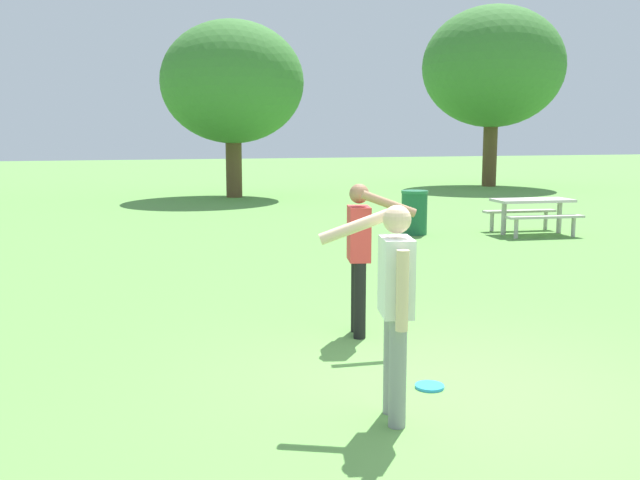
{
  "coord_description": "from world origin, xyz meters",
  "views": [
    {
      "loc": [
        -2.9,
        -4.97,
        2.14
      ],
      "look_at": [
        -0.42,
        2.25,
        1.0
      ],
      "focal_mm": 39.34,
      "sensor_mm": 36.0,
      "label": 1
    }
  ],
  "objects_px": {
    "trash_can_beside_table": "(414,212)",
    "tree_far_right": "(493,67)",
    "frisbee": "(430,386)",
    "person_catcher": "(394,296)",
    "tree_broad_center": "(232,83)",
    "picnic_table_near": "(532,208)",
    "person_thrower": "(360,247)"
  },
  "relations": [
    {
      "from": "trash_can_beside_table",
      "to": "tree_far_right",
      "type": "bearing_deg",
      "value": 51.76
    },
    {
      "from": "frisbee",
      "to": "tree_far_right",
      "type": "height_order",
      "value": "tree_far_right"
    },
    {
      "from": "person_catcher",
      "to": "tree_far_right",
      "type": "distance_m",
      "value": 26.13
    },
    {
      "from": "tree_broad_center",
      "to": "tree_far_right",
      "type": "relative_size",
      "value": 0.81
    },
    {
      "from": "frisbee",
      "to": "picnic_table_near",
      "type": "bearing_deg",
      "value": 49.71
    },
    {
      "from": "picnic_table_near",
      "to": "trash_can_beside_table",
      "type": "distance_m",
      "value": 2.59
    },
    {
      "from": "person_thrower",
      "to": "tree_far_right",
      "type": "distance_m",
      "value": 23.98
    },
    {
      "from": "frisbee",
      "to": "picnic_table_near",
      "type": "xyz_separation_m",
      "value": [
        6.61,
        7.79,
        0.55
      ]
    },
    {
      "from": "tree_far_right",
      "to": "person_catcher",
      "type": "bearing_deg",
      "value": -123.99
    },
    {
      "from": "tree_far_right",
      "to": "tree_broad_center",
      "type": "bearing_deg",
      "value": -171.05
    },
    {
      "from": "frisbee",
      "to": "person_catcher",
      "type": "bearing_deg",
      "value": -139.07
    },
    {
      "from": "person_catcher",
      "to": "tree_broad_center",
      "type": "bearing_deg",
      "value": 81.37
    },
    {
      "from": "trash_can_beside_table",
      "to": "person_thrower",
      "type": "bearing_deg",
      "value": -120.76
    },
    {
      "from": "frisbee",
      "to": "person_thrower",
      "type": "bearing_deg",
      "value": 88.62
    },
    {
      "from": "tree_far_right",
      "to": "picnic_table_near",
      "type": "bearing_deg",
      "value": -118.91
    },
    {
      "from": "person_catcher",
      "to": "frisbee",
      "type": "height_order",
      "value": "person_catcher"
    },
    {
      "from": "person_thrower",
      "to": "frisbee",
      "type": "distance_m",
      "value": 1.95
    },
    {
      "from": "person_catcher",
      "to": "trash_can_beside_table",
      "type": "xyz_separation_m",
      "value": [
        4.73,
        9.09,
        -0.48
      ]
    },
    {
      "from": "tree_broad_center",
      "to": "tree_far_right",
      "type": "distance_m",
      "value": 11.64
    },
    {
      "from": "person_catcher",
      "to": "picnic_table_near",
      "type": "distance_m",
      "value": 11.0
    },
    {
      "from": "tree_broad_center",
      "to": "trash_can_beside_table",
      "type": "bearing_deg",
      "value": -80.55
    },
    {
      "from": "person_catcher",
      "to": "frisbee",
      "type": "bearing_deg",
      "value": 40.93
    },
    {
      "from": "person_catcher",
      "to": "picnic_table_near",
      "type": "bearing_deg",
      "value": 49.09
    },
    {
      "from": "frisbee",
      "to": "trash_can_beside_table",
      "type": "relative_size",
      "value": 0.26
    },
    {
      "from": "frisbee",
      "to": "picnic_table_near",
      "type": "relative_size",
      "value": 0.13
    },
    {
      "from": "picnic_table_near",
      "to": "tree_broad_center",
      "type": "height_order",
      "value": "tree_broad_center"
    },
    {
      "from": "tree_broad_center",
      "to": "tree_far_right",
      "type": "height_order",
      "value": "tree_far_right"
    },
    {
      "from": "picnic_table_near",
      "to": "tree_broad_center",
      "type": "bearing_deg",
      "value": 110.48
    },
    {
      "from": "person_thrower",
      "to": "tree_far_right",
      "type": "xyz_separation_m",
      "value": [
        13.8,
        19.2,
        4.01
      ]
    },
    {
      "from": "trash_can_beside_table",
      "to": "tree_far_right",
      "type": "xyz_separation_m",
      "value": [
        9.71,
        12.32,
        4.49
      ]
    },
    {
      "from": "person_thrower",
      "to": "frisbee",
      "type": "xyz_separation_m",
      "value": [
        -0.04,
        -1.7,
        -0.95
      ]
    },
    {
      "from": "frisbee",
      "to": "tree_broad_center",
      "type": "relative_size",
      "value": 0.04
    }
  ]
}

